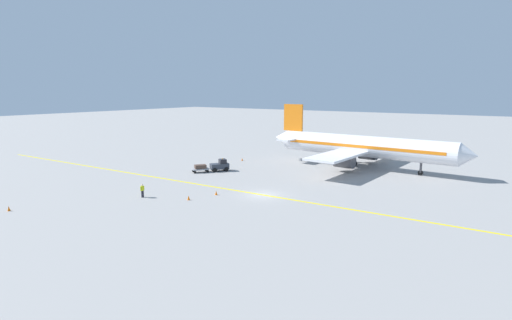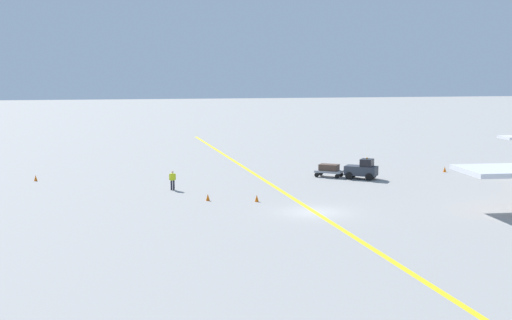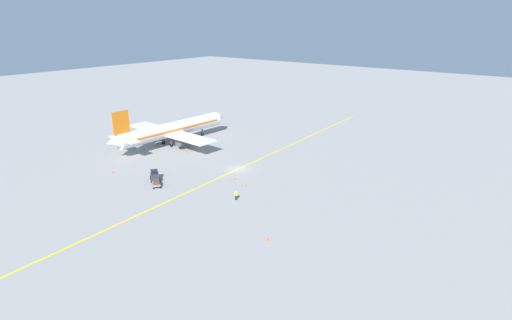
{
  "view_description": "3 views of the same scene",
  "coord_description": "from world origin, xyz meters",
  "views": [
    {
      "loc": [
        41.05,
        27.3,
        13.13
      ],
      "look_at": [
        -3.89,
        -3.77,
        3.6
      ],
      "focal_mm": 28.0,
      "sensor_mm": 36.0,
      "label": 1
    },
    {
      "loc": [
        14.36,
        49.57,
        10.48
      ],
      "look_at": [
        3.41,
        -4.98,
        3.33
      ],
      "focal_mm": 50.0,
      "sensor_mm": 36.0,
      "label": 2
    },
    {
      "loc": [
        50.45,
        -59.18,
        29.17
      ],
      "look_at": [
        3.47,
        1.69,
        2.3
      ],
      "focal_mm": 28.0,
      "sensor_mm": 36.0,
      "label": 3
    }
  ],
  "objects": [
    {
      "name": "traffic_cone_far_edge",
      "position": [
        -18.71,
        -17.21,
        0.28
      ],
      "size": [
        0.32,
        0.32,
        0.55
      ],
      "primitive_type": "cone",
      "color": "orange",
      "rests_on": "ground"
    },
    {
      "name": "baggage_cart_trailing",
      "position": [
        -6.11,
        -16.29,
        0.76
      ],
      "size": [
        2.93,
        2.63,
        1.24
      ],
      "color": "gray",
      "rests_on": "ground"
    },
    {
      "name": "traffic_cone_near_nose",
      "position": [
        21.67,
        -19.33,
        0.28
      ],
      "size": [
        0.32,
        0.32,
        0.55
      ],
      "primitive_type": "cone",
      "color": "orange",
      "rests_on": "ground"
    },
    {
      "name": "traffic_cone_mid_apron",
      "position": [
        3.36,
        -4.93,
        0.28
      ],
      "size": [
        0.32,
        0.32,
        0.55
      ],
      "primitive_type": "cone",
      "color": "orange",
      "rests_on": "ground"
    },
    {
      "name": "baggage_tug_dark",
      "position": [
        -8.82,
        -14.42,
        0.9
      ],
      "size": [
        3.32,
        2.95,
        2.11
      ],
      "color": "#333842",
      "rests_on": "ground"
    },
    {
      "name": "ground_plane",
      "position": [
        0.0,
        0.0,
        0.0
      ],
      "size": [
        400.0,
        400.0,
        0.0
      ],
      "primitive_type": "plane",
      "color": "gray"
    },
    {
      "name": "apron_yellow_centreline",
      "position": [
        0.0,
        0.0,
        0.0
      ],
      "size": [
        4.22,
        119.95,
        0.01
      ],
      "primitive_type": "cube",
      "rotation": [
        0.0,
        0.0,
        0.03
      ],
      "color": "yellow",
      "rests_on": "ground"
    },
    {
      "name": "ground_crew_worker",
      "position": [
        9.46,
        -11.74,
        0.91
      ],
      "size": [
        0.58,
        0.23,
        1.68
      ],
      "color": "#23232D",
      "rests_on": "ground"
    },
    {
      "name": "airplane_at_gate",
      "position": [
        -24.47,
        3.68,
        3.71
      ],
      "size": [
        28.21,
        35.51,
        10.6
      ],
      "color": "white",
      "rests_on": "ground"
    },
    {
      "name": "traffic_cone_by_wingtip",
      "position": [
        7.11,
        -6.13,
        0.28
      ],
      "size": [
        0.32,
        0.32,
        0.55
      ],
      "primitive_type": "cone",
      "color": "orange",
      "rests_on": "ground"
    }
  ]
}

